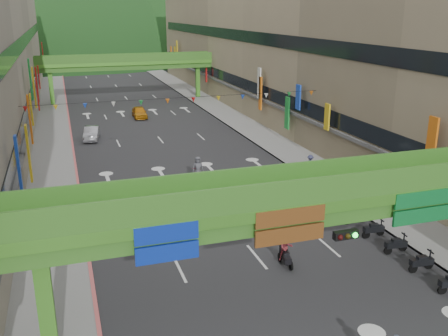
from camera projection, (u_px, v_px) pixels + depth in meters
name	position (u px, v px, depth m)	size (l,w,h in m)	color
road_slab	(145.00, 121.00, 62.73)	(18.00, 140.00, 0.02)	#28282B
sidewalk_left	(53.00, 127.00, 59.45)	(4.00, 140.00, 0.15)	gray
sidewalk_right	(228.00, 115.00, 65.96)	(4.00, 140.00, 0.15)	gray
curb_left	(70.00, 125.00, 60.01)	(0.20, 140.00, 0.18)	#CC5959
curb_right	(214.00, 116.00, 65.40)	(0.20, 140.00, 0.18)	gray
building_row_right	(285.00, 41.00, 65.46)	(12.80, 95.00, 19.00)	gray
overpass_near	(338.00, 214.00, 21.02)	(28.00, 12.27, 7.10)	#4C9E2D
overpass_far	(127.00, 65.00, 74.67)	(28.00, 2.20, 7.10)	#4C9E2D
hill_left	(40.00, 54.00, 157.89)	(168.00, 140.00, 112.00)	#1C4419
hill_right	(153.00, 47.00, 187.85)	(208.00, 176.00, 128.00)	#1C4419
bunting_string	(181.00, 100.00, 42.81)	(26.00, 0.36, 0.47)	black
scooter_rider_mid	(286.00, 250.00, 27.10)	(0.83, 1.59, 1.88)	black
scooter_rider_far	(198.00, 169.00, 40.20)	(0.93, 1.60, 2.18)	maroon
parked_scooter_row	(396.00, 245.00, 28.66)	(1.60, 9.36, 1.08)	black
car_silver	(92.00, 133.00, 53.56)	(1.47, 4.23, 1.39)	#99989F
car_yellow	(139.00, 112.00, 64.46)	(1.70, 4.21, 1.44)	orange
pedestrian_red	(330.00, 176.00, 39.18)	(0.91, 0.71, 1.86)	#B4141C
pedestrian_dark	(337.00, 171.00, 40.62)	(0.97, 0.40, 1.65)	black
pedestrian_blue	(310.00, 166.00, 42.26)	(0.74, 0.47, 1.58)	#303351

